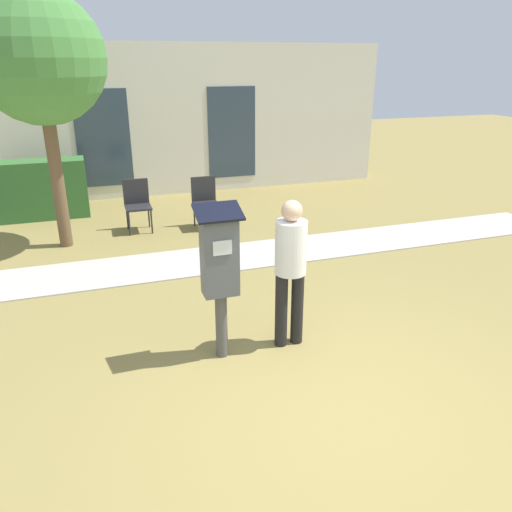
# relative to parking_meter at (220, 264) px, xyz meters

# --- Properties ---
(ground_plane) EXTENTS (40.00, 40.00, 0.00)m
(ground_plane) POSITION_rel_parking_meter_xyz_m (0.69, -1.24, -1.02)
(ground_plane) COLOR olive
(sidewalk) EXTENTS (12.00, 1.10, 0.02)m
(sidewalk) POSITION_rel_parking_meter_xyz_m (0.69, 2.58, -1.01)
(sidewalk) COLOR #B7B2A8
(sidewalk) RESTS_ON ground
(building_facade) EXTENTS (10.00, 0.26, 3.20)m
(building_facade) POSITION_rel_parking_meter_xyz_m (0.69, 6.91, 0.58)
(building_facade) COLOR silver
(building_facade) RESTS_ON ground
(parking_meter) EXTENTS (0.44, 0.31, 1.59)m
(parking_meter) POSITION_rel_parking_meter_xyz_m (0.00, 0.00, 0.00)
(parking_meter) COLOR #4C4C4C
(parking_meter) RESTS_ON ground
(person_standing) EXTENTS (0.32, 0.32, 1.58)m
(person_standing) POSITION_rel_parking_meter_xyz_m (0.73, -0.00, -0.09)
(person_standing) COLOR black
(person_standing) RESTS_ON ground
(outdoor_chair_left) EXTENTS (0.44, 0.44, 0.90)m
(outdoor_chair_left) POSITION_rel_parking_meter_xyz_m (-0.34, 4.42, -0.49)
(outdoor_chair_left) COLOR #262628
(outdoor_chair_left) RESTS_ON ground
(outdoor_chair_middle) EXTENTS (0.44, 0.44, 0.90)m
(outdoor_chair_middle) POSITION_rel_parking_meter_xyz_m (0.84, 4.23, -0.49)
(outdoor_chair_middle) COLOR #262628
(outdoor_chair_middle) RESTS_ON ground
(hedge_row) EXTENTS (1.60, 0.60, 1.10)m
(hedge_row) POSITION_rel_parking_meter_xyz_m (-1.95, 5.78, -0.47)
(hedge_row) COLOR #33662D
(hedge_row) RESTS_ON ground
(tree) EXTENTS (1.90, 1.90, 3.82)m
(tree) POSITION_rel_parking_meter_xyz_m (-1.57, 3.98, 1.83)
(tree) COLOR brown
(tree) RESTS_ON ground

